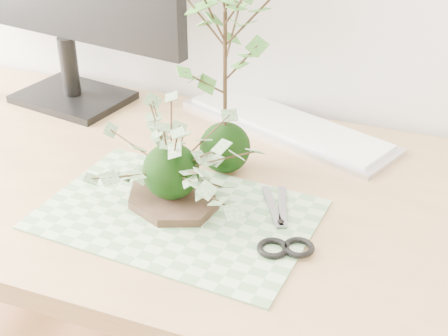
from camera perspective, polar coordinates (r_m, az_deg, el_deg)
The scene contains 7 objects.
desk at distance 1.18m, azimuth -2.23°, elevation -5.14°, with size 1.60×0.70×0.74m.
cutting_mat at distance 1.04m, azimuth -4.27°, elevation -4.24°, with size 0.44×0.30×0.00m, color #608D5D.
stone_dish at distance 1.07m, azimuth -4.74°, elevation -2.86°, with size 0.18×0.18×0.01m, color black.
ivy_kokedama at distance 1.02m, azimuth -4.98°, elevation 1.88°, with size 0.32×0.32×0.19m.
maple_kokedama at distance 1.06m, azimuth 0.10°, elevation 12.89°, with size 0.28×0.28×0.39m.
keyboard at distance 1.33m, azimuth 5.76°, elevation 3.97°, with size 0.50×0.31×0.02m.
scissors at distance 0.98m, azimuth 4.79°, elevation -6.30°, with size 0.10×0.21×0.01m.
Camera 1 is at (0.30, 0.35, 1.33)m, focal length 50.00 mm.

